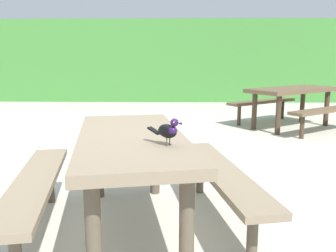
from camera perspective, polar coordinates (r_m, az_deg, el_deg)
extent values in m
plane|color=beige|center=(3.18, -6.91, -13.39)|extent=(60.00, 60.00, 0.00)
cube|color=#428438|center=(11.46, -0.76, 10.24)|extent=(28.00, 2.01, 2.35)
cube|color=#84725B|center=(2.68, -5.82, -2.08)|extent=(1.09, 1.91, 0.07)
cylinder|color=brown|center=(2.14, -11.68, -16.28)|extent=(0.09, 0.09, 0.67)
cylinder|color=brown|center=(2.18, 2.97, -15.50)|extent=(0.09, 0.09, 0.67)
cylinder|color=brown|center=(3.45, -10.94, -5.63)|extent=(0.09, 0.09, 0.67)
cylinder|color=brown|center=(3.47, -2.10, -5.31)|extent=(0.09, 0.09, 0.67)
cube|color=#84725B|center=(2.80, -20.27, -8.29)|extent=(0.61, 1.73, 0.05)
cylinder|color=brown|center=(3.47, -18.13, -8.29)|extent=(0.07, 0.07, 0.39)
cube|color=#84725B|center=(2.89, 8.40, -7.16)|extent=(0.61, 1.73, 0.05)
cylinder|color=brown|center=(2.42, 13.14, -16.71)|extent=(0.07, 0.07, 0.39)
cylinder|color=brown|center=(3.54, 5.08, -7.41)|extent=(0.07, 0.07, 0.39)
ellipsoid|color=black|center=(2.31, -0.10, -0.81)|extent=(0.16, 0.15, 0.09)
ellipsoid|color=#2D144C|center=(2.28, 0.66, -0.79)|extent=(0.09, 0.09, 0.06)
sphere|color=#2D144C|center=(2.26, 1.02, 0.55)|extent=(0.05, 0.05, 0.05)
sphere|color=#EAE08C|center=(2.26, 1.57, 0.71)|extent=(0.01, 0.01, 0.01)
sphere|color=#EAE08C|center=(2.23, 0.92, 0.58)|extent=(0.01, 0.01, 0.01)
cone|color=black|center=(2.23, 1.81, 0.42)|extent=(0.03, 0.03, 0.02)
cube|color=black|center=(2.39, -2.21, -0.73)|extent=(0.10, 0.09, 0.04)
cylinder|color=#47423D|center=(2.33, 0.27, -2.42)|extent=(0.01, 0.01, 0.05)
cylinder|color=#47423D|center=(2.31, -0.20, -2.54)|extent=(0.01, 0.01, 0.05)
cube|color=brown|center=(7.05, 19.06, 5.42)|extent=(1.90, 1.67, 0.07)
cylinder|color=#423324|center=(7.52, 23.72, 2.56)|extent=(0.09, 0.09, 0.67)
cylinder|color=#423324|center=(7.81, 20.42, 3.08)|extent=(0.09, 0.09, 0.67)
cylinder|color=#423324|center=(6.38, 16.99, 1.68)|extent=(0.09, 0.09, 0.67)
cylinder|color=#423324|center=(6.72, 13.46, 2.30)|extent=(0.09, 0.09, 0.67)
cube|color=brown|center=(6.69, 23.70, 2.33)|extent=(1.55, 1.23, 0.05)
cylinder|color=#423324|center=(6.20, 20.39, -0.11)|extent=(0.07, 0.07, 0.39)
cube|color=brown|center=(7.52, 14.65, 3.74)|extent=(1.55, 1.23, 0.05)
cylinder|color=#423324|center=(8.04, 17.59, 2.44)|extent=(0.07, 0.07, 0.39)
cylinder|color=#423324|center=(7.08, 11.15, 1.67)|extent=(0.07, 0.07, 0.39)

